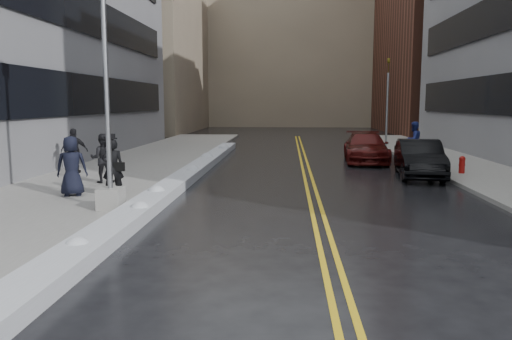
% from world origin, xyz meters
% --- Properties ---
extents(ground, '(160.00, 160.00, 0.00)m').
position_xyz_m(ground, '(0.00, 0.00, 0.00)').
color(ground, black).
rests_on(ground, ground).
extents(sidewalk_west, '(5.50, 50.00, 0.15)m').
position_xyz_m(sidewalk_west, '(-5.75, 10.00, 0.07)').
color(sidewalk_west, gray).
rests_on(sidewalk_west, ground).
extents(sidewalk_east, '(4.00, 50.00, 0.15)m').
position_xyz_m(sidewalk_east, '(10.00, 10.00, 0.07)').
color(sidewalk_east, gray).
rests_on(sidewalk_east, ground).
extents(lane_line_left, '(0.12, 50.00, 0.01)m').
position_xyz_m(lane_line_left, '(2.35, 10.00, 0.00)').
color(lane_line_left, gold).
rests_on(lane_line_left, ground).
extents(lane_line_right, '(0.12, 50.00, 0.01)m').
position_xyz_m(lane_line_right, '(2.65, 10.00, 0.00)').
color(lane_line_right, gold).
rests_on(lane_line_right, ground).
extents(snow_ridge, '(0.90, 30.00, 0.34)m').
position_xyz_m(snow_ridge, '(-2.45, 8.00, 0.17)').
color(snow_ridge, silver).
rests_on(snow_ridge, ground).
extents(building_west_far, '(14.00, 22.00, 18.00)m').
position_xyz_m(building_west_far, '(-15.50, 44.00, 9.00)').
color(building_west_far, gray).
rests_on(building_west_far, ground).
extents(building_far, '(36.00, 16.00, 22.00)m').
position_xyz_m(building_far, '(2.00, 60.00, 11.00)').
color(building_far, gray).
rests_on(building_far, ground).
extents(lamppost, '(0.65, 0.65, 7.62)m').
position_xyz_m(lamppost, '(-3.30, 2.00, 2.53)').
color(lamppost, gray).
rests_on(lamppost, sidewalk_west).
extents(fire_hydrant, '(0.26, 0.26, 0.73)m').
position_xyz_m(fire_hydrant, '(9.00, 10.00, 0.55)').
color(fire_hydrant, maroon).
rests_on(fire_hydrant, sidewalk_east).
extents(traffic_signal, '(0.16, 0.20, 6.00)m').
position_xyz_m(traffic_signal, '(8.50, 24.00, 3.40)').
color(traffic_signal, gray).
rests_on(traffic_signal, sidewalk_east).
extents(pedestrian_fedora, '(0.77, 0.62, 1.83)m').
position_xyz_m(pedestrian_fedora, '(-3.92, 3.97, 1.06)').
color(pedestrian_fedora, black).
rests_on(pedestrian_fedora, sidewalk_west).
extents(pedestrian_b, '(1.04, 0.91, 1.83)m').
position_xyz_m(pedestrian_b, '(-5.23, 6.56, 1.06)').
color(pedestrian_b, black).
rests_on(pedestrian_b, sidewalk_west).
extents(pedestrian_c, '(1.08, 0.86, 1.93)m').
position_xyz_m(pedestrian_c, '(-5.24, 3.90, 1.11)').
color(pedestrian_c, black).
rests_on(pedestrian_c, sidewalk_west).
extents(pedestrian_d, '(1.17, 0.64, 1.89)m').
position_xyz_m(pedestrian_d, '(-7.35, 8.96, 1.10)').
color(pedestrian_d, black).
rests_on(pedestrian_d, sidewalk_west).
extents(pedestrian_east, '(1.21, 1.14, 1.97)m').
position_xyz_m(pedestrian_east, '(8.33, 15.60, 1.13)').
color(pedestrian_east, navy).
rests_on(pedestrian_east, sidewalk_east).
extents(car_black, '(2.21, 4.94, 1.58)m').
position_xyz_m(car_black, '(7.13, 9.67, 0.79)').
color(car_black, black).
rests_on(car_black, ground).
extents(car_maroon, '(2.54, 5.49, 1.55)m').
position_xyz_m(car_maroon, '(5.74, 15.03, 0.78)').
color(car_maroon, '#420C0A').
rests_on(car_maroon, ground).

